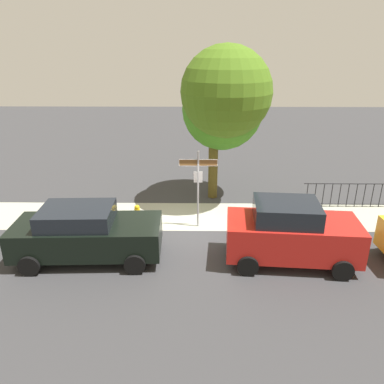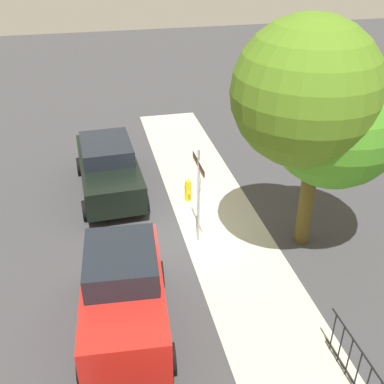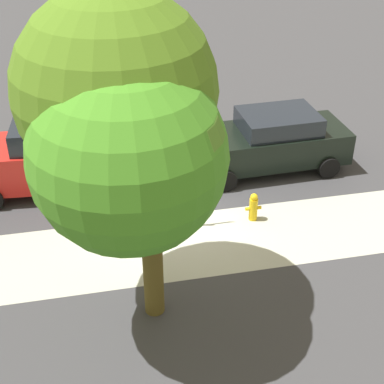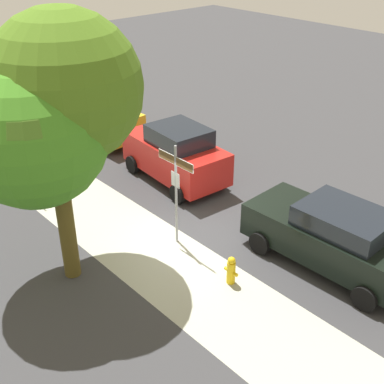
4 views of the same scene
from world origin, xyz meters
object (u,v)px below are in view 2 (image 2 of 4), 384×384
(shade_tree, at_px, (323,107))
(car_black, at_px, (108,167))
(car_red, at_px, (123,292))
(street_sign, at_px, (199,182))
(fire_hydrant, at_px, (188,190))

(shade_tree, height_order, car_black, shade_tree)
(shade_tree, xyz_separation_m, car_red, (1.87, -5.32, -3.28))
(street_sign, xyz_separation_m, shade_tree, (1.01, 2.88, 2.29))
(car_red, bearing_deg, fire_hydrant, 157.66)
(car_black, bearing_deg, street_sign, 30.95)
(street_sign, relative_size, car_black, 0.63)
(street_sign, bearing_deg, car_red, -40.27)
(street_sign, height_order, car_red, street_sign)
(car_black, xyz_separation_m, car_red, (6.44, -0.13, 0.11))
(car_red, xyz_separation_m, fire_hydrant, (-5.21, 2.64, -0.62))
(car_black, relative_size, fire_hydrant, 6.01)
(car_black, bearing_deg, shade_tree, 46.61)
(street_sign, xyz_separation_m, car_red, (2.88, -2.44, -0.99))
(street_sign, relative_size, shade_tree, 0.45)
(car_black, distance_m, fire_hydrant, 2.85)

